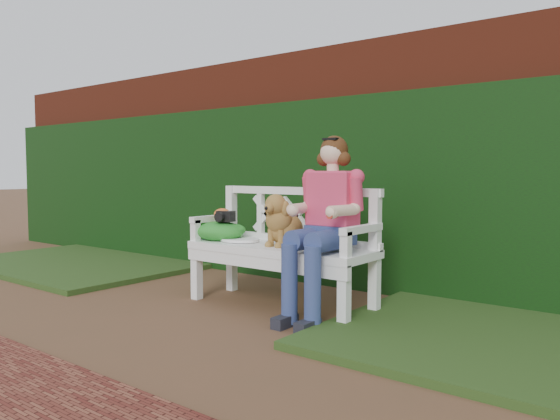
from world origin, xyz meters
The scene contains 12 objects.
ground centered at (0.00, 0.00, 0.00)m, with size 60.00×60.00×0.00m, color brown.
brick_wall centered at (0.00, 1.90, 1.10)m, with size 10.00×0.30×2.20m, color maroon.
ivy_hedge centered at (0.00, 1.68, 0.85)m, with size 10.00×0.18×1.70m, color #0D370A.
grass_left centered at (-2.40, 0.90, 0.03)m, with size 2.60×2.00×0.05m, color black.
grass_right centered at (2.40, 0.90, 0.03)m, with size 2.60×2.00×0.05m, color black.
garden_bench centered at (0.51, 0.72, 0.24)m, with size 1.58×0.60×0.48m, color white, non-canonical shape.
seated_woman centered at (0.96, 0.70, 0.61)m, with size 0.52×0.69×1.22m, color #E04448, non-canonical shape.
dog centered at (0.54, 0.72, 0.68)m, with size 0.27×0.36×0.40m, color #A57429, non-canonical shape.
tennis_racket centered at (0.09, 0.70, 0.50)m, with size 0.66×0.28×0.03m, color silver, non-canonical shape.
green_bag centered at (-0.09, 0.67, 0.56)m, with size 0.46×0.35×0.16m, color #136617, non-canonical shape.
camera_item centered at (-0.01, 0.67, 0.68)m, with size 0.13×0.10×0.09m, color black.
baseball_glove centered at (-0.08, 0.70, 0.69)m, with size 0.16×0.12×0.10m, color #D66228.
Camera 1 is at (3.05, -2.55, 1.04)m, focal length 35.00 mm.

